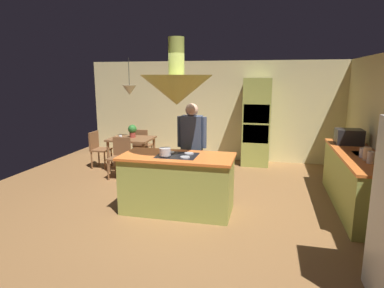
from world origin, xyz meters
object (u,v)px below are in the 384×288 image
at_px(oven_tower, 256,122).
at_px(dining_table, 132,143).
at_px(canister_tea, 364,153).
at_px(cup_on_table, 121,137).
at_px(canister_flour, 371,158).
at_px(kitchen_island, 177,183).
at_px(microwave_on_counter, 349,137).
at_px(chair_facing_island, 120,155).
at_px(chair_at_corner, 98,147).
at_px(potted_plant_on_table, 132,130).
at_px(person_at_island, 192,144).
at_px(cooking_pot_on_cooktop, 165,152).
at_px(chair_by_back_wall, 142,144).
at_px(canister_sugar, 367,154).

relative_size(oven_tower, dining_table, 2.18).
bearing_deg(canister_tea, cup_on_table, 163.71).
bearing_deg(canister_flour, kitchen_island, -176.75).
xyz_separation_m(oven_tower, microwave_on_counter, (1.74, -1.68, 0.01)).
relative_size(chair_facing_island, chair_at_corner, 1.00).
relative_size(chair_facing_island, canister_tea, 5.96).
bearing_deg(potted_plant_on_table, chair_facing_island, -90.03).
bearing_deg(person_at_island, chair_at_corner, 152.08).
relative_size(person_at_island, potted_plant_on_table, 5.67).
relative_size(chair_at_corner, canister_tea, 5.96).
relative_size(kitchen_island, cooking_pot_on_cooktop, 10.00).
relative_size(cup_on_table, canister_flour, 0.52).
relative_size(person_at_island, cooking_pot_on_cooktop, 9.45).
bearing_deg(potted_plant_on_table, person_at_island, -39.70).
bearing_deg(chair_facing_island, canister_flour, -16.17).
height_order(chair_by_back_wall, canister_tea, canister_tea).
bearing_deg(canister_sugar, oven_tower, 120.95).
distance_m(chair_facing_island, chair_by_back_wall, 1.24).
bearing_deg(canister_flour, person_at_island, 168.97).
bearing_deg(dining_table, canister_sugar, -21.17).
bearing_deg(potted_plant_on_table, canister_tea, -19.99).
bearing_deg(chair_at_corner, chair_by_back_wall, -54.33).
distance_m(kitchen_island, chair_facing_island, 2.25).
distance_m(dining_table, chair_facing_island, 0.64).
bearing_deg(person_at_island, canister_flour, -11.03).
distance_m(canister_flour, canister_sugar, 0.18).
bearing_deg(oven_tower, microwave_on_counter, -43.94).
bearing_deg(canister_tea, canister_sugar, -90.00).
height_order(canister_tea, microwave_on_counter, microwave_on_counter).
height_order(chair_at_corner, cooking_pot_on_cooktop, cooking_pot_on_cooktop).
distance_m(kitchen_island, potted_plant_on_table, 2.80).
distance_m(chair_at_corner, canister_sugar, 5.71).
relative_size(oven_tower, chair_by_back_wall, 2.44).
height_order(chair_at_corner, canister_flour, canister_flour).
bearing_deg(cup_on_table, chair_at_corner, 163.84).
relative_size(kitchen_island, canister_sugar, 9.01).
bearing_deg(chair_by_back_wall, kitchen_island, 121.98).
bearing_deg(canister_flour, potted_plant_on_table, 156.10).
distance_m(chair_by_back_wall, cup_on_table, 0.89).
bearing_deg(person_at_island, cooking_pot_on_cooktop, -105.72).
relative_size(chair_at_corner, microwave_on_counter, 1.89).
relative_size(kitchen_island, chair_by_back_wall, 2.07).
height_order(cup_on_table, cooking_pot_on_cooktop, cooking_pot_on_cooktop).
distance_m(potted_plant_on_table, canister_tea, 4.83).
height_order(dining_table, cup_on_table, cup_on_table).
bearing_deg(chair_facing_island, microwave_on_counter, 1.12).
bearing_deg(canister_flour, chair_by_back_wall, 150.57).
xyz_separation_m(chair_by_back_wall, cooking_pot_on_cooktop, (1.54, -2.85, 0.51)).
height_order(person_at_island, potted_plant_on_table, person_at_island).
xyz_separation_m(canister_sugar, canister_tea, (0.00, 0.18, -0.03)).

